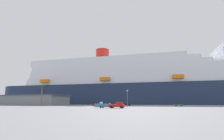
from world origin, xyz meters
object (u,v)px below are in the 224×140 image
(parked_car_red_hatchback, at_px, (96,104))
(cruise_ship, at_px, (142,85))
(small_boat_on_trailer, at_px, (104,105))
(parked_car_green_wagon, at_px, (179,104))
(street_lamp, at_px, (127,96))
(pickup_truck, at_px, (117,105))
(parked_car_black_coupe, at_px, (127,104))
(palm_tree, at_px, (42,89))

(parked_car_red_hatchback, bearing_deg, cruise_ship, 66.31)
(cruise_ship, xyz_separation_m, parked_car_red_hatchback, (-23.76, -54.18, -15.77))
(small_boat_on_trailer, bearing_deg, parked_car_green_wagon, 52.85)
(parked_car_red_hatchback, bearing_deg, street_lamp, -47.59)
(pickup_truck, relative_size, parked_car_green_wagon, 1.32)
(small_boat_on_trailer, xyz_separation_m, parked_car_red_hatchback, (-16.88, 38.65, -0.13))
(parked_car_green_wagon, bearing_deg, small_boat_on_trailer, -127.15)
(cruise_ship, xyz_separation_m, street_lamp, (-0.46, -79.68, -11.82))
(small_boat_on_trailer, height_order, parked_car_red_hatchback, small_boat_on_trailer)
(parked_car_black_coupe, bearing_deg, parked_car_green_wagon, 6.88)
(small_boat_on_trailer, distance_m, parked_car_green_wagon, 50.00)
(cruise_ship, distance_m, parked_car_green_wagon, 59.98)
(parked_car_black_coupe, bearing_deg, parked_car_red_hatchback, 173.44)
(cruise_ship, relative_size, small_boat_on_trailer, 36.10)
(cruise_ship, bearing_deg, parked_car_green_wagon, -66.26)
(pickup_truck, xyz_separation_m, small_boat_on_trailer, (-5.04, 0.59, -0.08))
(pickup_truck, xyz_separation_m, parked_car_red_hatchback, (-21.92, 39.24, -0.21))
(parked_car_black_coupe, bearing_deg, street_lamp, -79.58)
(cruise_ship, height_order, parked_car_red_hatchback, cruise_ship)
(palm_tree, distance_m, street_lamp, 52.32)
(parked_car_black_coupe, height_order, parked_car_green_wagon, same)
(small_boat_on_trailer, xyz_separation_m, palm_tree, (-44.36, 24.86, 8.52))
(palm_tree, bearing_deg, pickup_truck, -27.26)
(parked_car_red_hatchback, distance_m, parked_car_black_coupe, 19.14)
(parked_car_black_coupe, distance_m, parked_car_green_wagon, 28.26)
(small_boat_on_trailer, distance_m, parked_car_black_coupe, 36.53)
(small_boat_on_trailer, relative_size, parked_car_red_hatchback, 1.73)
(cruise_ship, relative_size, parked_car_green_wagon, 65.31)
(street_lamp, bearing_deg, small_boat_on_trailer, -116.04)
(cruise_ship, relative_size, parked_car_black_coupe, 62.81)
(street_lamp, distance_m, parked_car_black_coupe, 24.04)
(street_lamp, height_order, parked_car_green_wagon, street_lamp)
(cruise_ship, height_order, street_lamp, cruise_ship)
(palm_tree, xyz_separation_m, parked_car_black_coupe, (46.49, 11.61, -8.64))
(cruise_ship, distance_m, parked_car_red_hatchback, 61.22)
(pickup_truck, height_order, parked_car_green_wagon, pickup_truck)
(palm_tree, xyz_separation_m, parked_car_green_wagon, (74.55, 14.99, -8.65))
(small_boat_on_trailer, xyz_separation_m, parked_car_green_wagon, (30.19, 39.85, -0.13))
(parked_car_red_hatchback, bearing_deg, pickup_truck, -60.82)
(cruise_ship, bearing_deg, parked_car_red_hatchback, -113.69)
(cruise_ship, bearing_deg, street_lamp, -90.33)
(parked_car_red_hatchback, bearing_deg, parked_car_green_wagon, 1.46)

